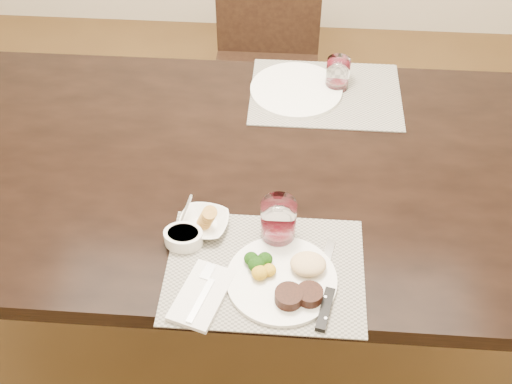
# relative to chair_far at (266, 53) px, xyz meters

# --- Properties ---
(ground_plane) EXTENTS (4.50, 4.50, 0.00)m
(ground_plane) POSITION_rel_chair_far_xyz_m (0.00, -0.93, -0.50)
(ground_plane) COLOR #442D15
(ground_plane) RESTS_ON ground
(dining_table) EXTENTS (2.00, 1.00, 0.75)m
(dining_table) POSITION_rel_chair_far_xyz_m (0.00, -0.93, 0.16)
(dining_table) COLOR black
(dining_table) RESTS_ON ground
(chair_far) EXTENTS (0.42, 0.42, 0.90)m
(chair_far) POSITION_rel_chair_far_xyz_m (0.00, 0.00, 0.00)
(chair_far) COLOR black
(chair_far) RESTS_ON ground
(placemat_near) EXTENTS (0.46, 0.34, 0.00)m
(placemat_near) POSITION_rel_chair_far_xyz_m (0.07, -1.29, 0.25)
(placemat_near) COLOR gray
(placemat_near) RESTS_ON dining_table
(placemat_far) EXTENTS (0.46, 0.34, 0.00)m
(placemat_far) POSITION_rel_chair_far_xyz_m (0.22, -0.59, 0.25)
(placemat_far) COLOR gray
(placemat_far) RESTS_ON dining_table
(dinner_plate) EXTENTS (0.25, 0.25, 0.05)m
(dinner_plate) POSITION_rel_chair_far_xyz_m (0.12, -1.32, 0.26)
(dinner_plate) COLOR white
(dinner_plate) RESTS_ON placemat_near
(napkin_fork) EXTENTS (0.14, 0.19, 0.02)m
(napkin_fork) POSITION_rel_chair_far_xyz_m (-0.06, -1.38, 0.26)
(napkin_fork) COLOR white
(napkin_fork) RESTS_ON placemat_near
(steak_knife) EXTENTS (0.05, 0.27, 0.01)m
(steak_knife) POSITION_rel_chair_far_xyz_m (0.21, -1.36, 0.26)
(steak_knife) COLOR white
(steak_knife) RESTS_ON placemat_near
(cracker_bowl) EXTENTS (0.13, 0.13, 0.05)m
(cracker_bowl) POSITION_rel_chair_far_xyz_m (-0.09, -1.17, 0.27)
(cracker_bowl) COLOR white
(cracker_bowl) RESTS_ON placemat_near
(sauce_ramekin) EXTENTS (0.09, 0.14, 0.07)m
(sauce_ramekin) POSITION_rel_chair_far_xyz_m (-0.13, -1.22, 0.27)
(sauce_ramekin) COLOR white
(sauce_ramekin) RESTS_ON placemat_near
(wine_glass_near) EXTENTS (0.08, 0.08, 0.12)m
(wine_glass_near) POSITION_rel_chair_far_xyz_m (0.10, -1.19, 0.30)
(wine_glass_near) COLOR white
(wine_glass_near) RESTS_ON placemat_near
(far_plate) EXTENTS (0.28, 0.28, 0.01)m
(far_plate) POSITION_rel_chair_far_xyz_m (0.12, -0.59, 0.26)
(far_plate) COLOR white
(far_plate) RESTS_ON placemat_far
(wine_glass_far) EXTENTS (0.07, 0.07, 0.10)m
(wine_glass_far) POSITION_rel_chair_far_xyz_m (0.25, -0.56, 0.29)
(wine_glass_far) COLOR white
(wine_glass_far) RESTS_ON placemat_far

